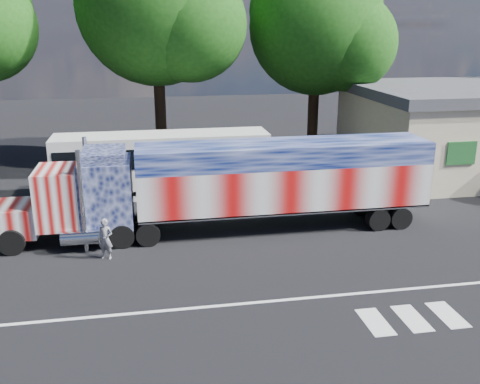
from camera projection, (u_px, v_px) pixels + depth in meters
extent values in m
plane|color=black|center=(254.00, 263.00, 20.31)|extent=(100.00, 100.00, 0.00)
cube|color=silver|center=(272.00, 301.00, 17.49)|extent=(30.00, 0.15, 0.01)
cube|color=silver|center=(375.00, 322.00, 16.27)|extent=(0.70, 1.60, 0.01)
cube|color=silver|center=(412.00, 318.00, 16.47)|extent=(0.70, 1.60, 0.01)
cube|color=silver|center=(448.00, 315.00, 16.67)|extent=(0.70, 1.60, 0.01)
cube|color=black|center=(86.00, 225.00, 22.29)|extent=(8.48, 0.94, 0.28)
cube|color=#CF7E7D|center=(8.00, 219.00, 21.64)|extent=(2.45, 2.07, 1.22)
cube|color=#CF7E7D|center=(59.00, 196.00, 21.73)|extent=(1.70, 2.35, 2.35)
cube|color=black|center=(38.00, 187.00, 21.47)|extent=(0.06, 1.98, 0.85)
cube|color=#4A517F|center=(107.00, 192.00, 22.02)|extent=(2.07, 2.35, 2.73)
cube|color=#4A517F|center=(104.00, 155.00, 21.56)|extent=(1.70, 2.26, 0.47)
cylinder|color=silver|center=(88.00, 184.00, 23.05)|extent=(0.19, 0.19, 4.14)
cylinder|color=silver|center=(82.00, 202.00, 20.71)|extent=(0.19, 0.19, 4.14)
cylinder|color=silver|center=(89.00, 216.00, 23.45)|extent=(1.70, 0.62, 0.62)
cylinder|color=silver|center=(83.00, 237.00, 21.15)|extent=(1.70, 0.62, 0.62)
cylinder|color=black|center=(12.00, 242.00, 20.90)|extent=(1.04, 0.33, 1.04)
cylinder|color=black|center=(23.00, 224.00, 22.84)|extent=(1.04, 0.33, 1.04)
cylinder|color=black|center=(122.00, 235.00, 21.66)|extent=(0.98, 0.52, 0.98)
cylinder|color=black|center=(124.00, 219.00, 23.52)|extent=(0.98, 0.52, 0.98)
cylinder|color=black|center=(148.00, 234.00, 21.83)|extent=(0.98, 0.52, 0.98)
cylinder|color=black|center=(148.00, 217.00, 23.69)|extent=(0.98, 0.52, 0.98)
cube|color=black|center=(283.00, 208.00, 23.64)|extent=(12.24, 1.04, 0.28)
cube|color=#D67878|center=(284.00, 185.00, 23.31)|extent=(12.62, 2.45, 1.88)
cube|color=#404E8E|center=(284.00, 153.00, 22.89)|extent=(12.62, 2.45, 0.94)
cube|color=silver|center=(283.00, 205.00, 23.59)|extent=(12.62, 2.45, 0.11)
cube|color=silver|center=(419.00, 168.00, 24.23)|extent=(0.04, 2.35, 2.73)
cylinder|color=black|center=(378.00, 219.00, 23.51)|extent=(0.98, 0.52, 0.98)
cylinder|color=black|center=(360.00, 205.00, 25.37)|extent=(0.98, 0.52, 0.98)
cylinder|color=black|center=(400.00, 217.00, 23.68)|extent=(0.98, 0.52, 0.98)
cylinder|color=black|center=(381.00, 203.00, 25.54)|extent=(0.98, 0.52, 0.98)
cube|color=silver|center=(163.00, 164.00, 28.18)|extent=(11.11, 2.41, 3.24)
cube|color=black|center=(162.00, 153.00, 28.00)|extent=(10.74, 2.46, 1.02)
cube|color=black|center=(164.00, 186.00, 28.54)|extent=(11.11, 2.41, 0.23)
cube|color=black|center=(53.00, 166.00, 27.21)|extent=(0.06, 2.13, 1.30)
cylinder|color=black|center=(81.00, 196.00, 26.74)|extent=(0.93, 0.28, 0.93)
cylinder|color=black|center=(85.00, 183.00, 28.92)|extent=(0.93, 0.28, 0.93)
cylinder|color=black|center=(218.00, 189.00, 27.91)|extent=(0.93, 0.28, 0.93)
cylinder|color=black|center=(213.00, 177.00, 30.08)|extent=(0.93, 0.28, 0.93)
cylinder|color=black|center=(234.00, 188.00, 28.05)|extent=(0.93, 0.28, 0.93)
cylinder|color=black|center=(227.00, 176.00, 30.22)|extent=(0.93, 0.28, 0.93)
cube|color=#1E5926|center=(461.00, 153.00, 27.20)|extent=(1.60, 0.08, 1.20)
imported|color=slate|center=(105.00, 239.00, 20.47)|extent=(0.69, 0.57, 1.61)
cylinder|color=black|center=(160.00, 103.00, 33.68)|extent=(0.70, 0.70, 7.81)
sphere|color=#1A4E12|center=(156.00, 5.00, 31.92)|extent=(9.53, 9.53, 9.53)
sphere|color=#1A4E12|center=(190.00, 25.00, 31.23)|extent=(6.67, 6.67, 6.67)
cylinder|color=black|center=(313.00, 107.00, 35.78)|extent=(0.70, 0.70, 6.82)
sphere|color=#1A4E12|center=(317.00, 27.00, 34.25)|extent=(8.66, 8.66, 8.66)
sphere|color=#1A4E12|center=(349.00, 43.00, 33.61)|extent=(6.06, 6.06, 6.06)
sphere|color=#1A4E12|center=(292.00, 11.00, 34.96)|extent=(5.63, 5.63, 5.63)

